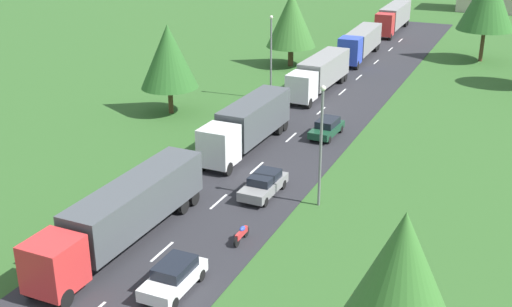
% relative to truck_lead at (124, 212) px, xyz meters
% --- Properties ---
extents(road, '(10.00, 140.00, 0.06)m').
position_rel_truck_lead_xyz_m(road, '(2.46, 9.23, -2.03)').
color(road, '#2B2B30').
rests_on(road, ground).
extents(lane_marking_centre, '(0.16, 119.96, 0.01)m').
position_rel_truck_lead_xyz_m(lane_marking_centre, '(2.46, 4.41, -1.99)').
color(lane_marking_centre, white).
rests_on(lane_marking_centre, road).
extents(truck_lead, '(2.74, 14.27, 3.45)m').
position_rel_truck_lead_xyz_m(truck_lead, '(0.00, 0.00, 0.00)').
color(truck_lead, red).
rests_on(truck_lead, road).
extents(truck_second, '(2.71, 12.12, 3.68)m').
position_rel_truck_lead_xyz_m(truck_second, '(0.14, 16.88, 0.10)').
color(truck_second, white).
rests_on(truck_second, road).
extents(truck_third, '(2.81, 12.40, 3.52)m').
position_rel_truck_lead_xyz_m(truck_third, '(0.23, 34.57, 0.02)').
color(truck_third, white).
rests_on(truck_third, road).
extents(truck_fourth, '(2.82, 12.86, 3.58)m').
position_rel_truck_lead_xyz_m(truck_fourth, '(0.06, 50.95, 0.02)').
color(truck_fourth, blue).
rests_on(truck_fourth, road).
extents(truck_fifth, '(2.66, 13.93, 3.80)m').
position_rel_truck_lead_xyz_m(truck_fifth, '(-0.06, 69.80, 0.19)').
color(truck_fifth, red).
rests_on(truck_fifth, road).
extents(car_second, '(1.89, 4.12, 1.57)m').
position_rel_truck_lead_xyz_m(car_second, '(5.09, -3.18, -1.19)').
color(car_second, white).
rests_on(car_second, road).
extents(car_third, '(1.93, 4.54, 1.51)m').
position_rel_truck_lead_xyz_m(car_third, '(4.79, 9.27, -1.21)').
color(car_third, gray).
rests_on(car_third, road).
extents(car_fourth, '(1.95, 4.40, 1.49)m').
position_rel_truck_lead_xyz_m(car_fourth, '(5.11, 22.09, -1.22)').
color(car_fourth, '#19472D').
rests_on(car_fourth, road).
extents(motorcycle_courier, '(0.28, 1.94, 0.91)m').
position_rel_truck_lead_xyz_m(motorcycle_courier, '(6.12, 2.82, -1.52)').
color(motorcycle_courier, black).
rests_on(motorcycle_courier, road).
extents(lamppost_second, '(0.36, 0.36, 8.17)m').
position_rel_truck_lead_xyz_m(lamppost_second, '(8.69, 9.39, 2.51)').
color(lamppost_second, slate).
rests_on(lamppost_second, ground).
extents(lamppost_third, '(0.36, 0.36, 8.35)m').
position_rel_truck_lead_xyz_m(lamppost_third, '(-3.50, 30.45, 2.59)').
color(lamppost_third, slate).
rests_on(lamppost_third, ground).
extents(tree_oak, '(5.86, 5.86, 8.78)m').
position_rel_truck_lead_xyz_m(tree_oak, '(-6.57, 44.07, 3.49)').
color(tree_oak, '#513823').
rests_on(tree_oak, ground).
extents(tree_birch, '(5.31, 5.31, 8.34)m').
position_rel_truck_lead_xyz_m(tree_birch, '(-10.31, 22.46, 3.35)').
color(tree_birch, '#513823').
rests_on(tree_birch, ground).
extents(tree_pine, '(6.17, 6.17, 9.88)m').
position_rel_truck_lead_xyz_m(tree_pine, '(17.50, -9.22, 4.42)').
color(tree_pine, '#513823').
rests_on(tree_pine, ground).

